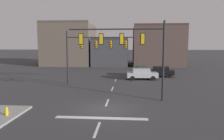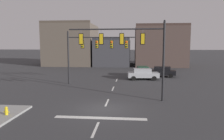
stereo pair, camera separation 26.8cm
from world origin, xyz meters
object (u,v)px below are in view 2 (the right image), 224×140
object	(u,v)px
signal_mast_near_side	(130,45)
car_lot_nearside	(161,71)
signal_mast_far_side	(92,48)
car_lot_middle	(143,74)
car_lot_farside	(143,71)
fire_hydrant	(6,112)

from	to	relation	value
signal_mast_near_side	car_lot_nearside	world-z (taller)	signal_mast_near_side
car_lot_nearside	signal_mast_far_side	bearing A→B (deg)	-142.93
signal_mast_near_side	car_lot_middle	xyz separation A→B (m)	(1.78, 11.71, -4.12)
signal_mast_far_side	car_lot_farside	xyz separation A→B (m)	(6.78, 7.17, -3.77)
signal_mast_near_side	fire_hydrant	size ratio (longest dim) A/B	11.45
car_lot_middle	car_lot_farside	world-z (taller)	same
car_lot_middle	fire_hydrant	xyz separation A→B (m)	(-10.31, -17.18, -0.53)
signal_mast_far_side	car_lot_middle	size ratio (longest dim) A/B	1.88
signal_mast_far_side	car_lot_farside	size ratio (longest dim) A/B	1.87
signal_mast_near_side	car_lot_nearside	distance (m)	16.07
car_lot_nearside	car_lot_farside	distance (m)	2.93
signal_mast_far_side	car_lot_nearside	distance (m)	12.74
signal_mast_near_side	car_lot_farside	distance (m)	15.29
signal_mast_near_side	car_lot_farside	xyz separation A→B (m)	(1.90, 14.60, -4.12)
car_lot_farside	signal_mast_far_side	bearing A→B (deg)	-133.42
signal_mast_near_side	car_lot_farside	size ratio (longest dim) A/B	1.88
signal_mast_near_side	signal_mast_far_side	xyz separation A→B (m)	(-4.89, 7.44, -0.35)
signal_mast_near_side	car_lot_middle	bearing A→B (deg)	81.36
signal_mast_far_side	car_lot_middle	world-z (taller)	signal_mast_far_side
signal_mast_far_side	fire_hydrant	bearing A→B (deg)	-105.76
car_lot_farside	car_lot_middle	bearing A→B (deg)	-92.31
signal_mast_far_side	car_lot_middle	distance (m)	8.77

